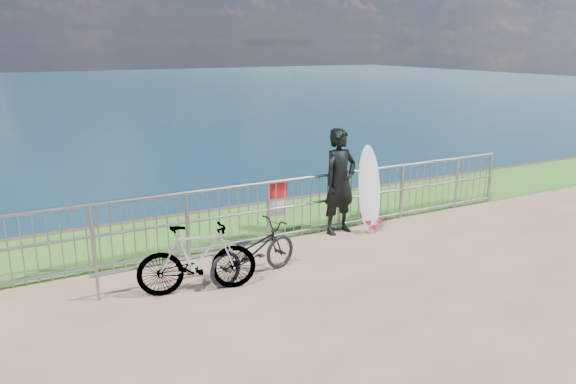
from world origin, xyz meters
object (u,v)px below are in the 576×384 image
surfer (340,181)px  bicycle_far (197,259)px  surfboard (370,193)px  bicycle_near (253,251)px

surfer → bicycle_far: (-3.23, -1.25, -0.48)m
surfer → bicycle_far: surfer is taller
bicycle_far → surfer: bearing=-56.0°
surfer → surfboard: size_ratio=1.20×
surfboard → bicycle_far: bearing=-164.5°
surfer → bicycle_far: 3.49m
surfboard → bicycle_far: 3.90m
surfer → bicycle_near: size_ratio=1.23×
surfer → surfboard: bearing=-31.2°
surfer → bicycle_near: 2.63m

